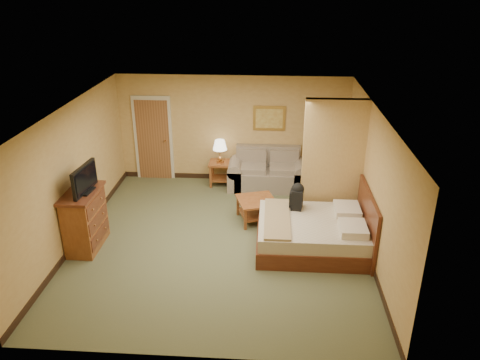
# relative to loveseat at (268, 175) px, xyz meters

# --- Properties ---
(floor) EXTENTS (6.00, 6.00, 0.00)m
(floor) POSITION_rel_loveseat_xyz_m (-0.87, -2.58, -0.31)
(floor) COLOR #585D3C
(floor) RESTS_ON ground
(ceiling) EXTENTS (6.00, 6.00, 0.00)m
(ceiling) POSITION_rel_loveseat_xyz_m (-0.87, -2.58, 2.29)
(ceiling) COLOR white
(ceiling) RESTS_ON back_wall
(back_wall) EXTENTS (5.50, 0.02, 2.60)m
(back_wall) POSITION_rel_loveseat_xyz_m (-0.87, 0.42, 0.99)
(back_wall) COLOR tan
(back_wall) RESTS_ON floor
(left_wall) EXTENTS (0.02, 6.00, 2.60)m
(left_wall) POSITION_rel_loveseat_xyz_m (-3.62, -2.58, 0.99)
(left_wall) COLOR tan
(left_wall) RESTS_ON floor
(right_wall) EXTENTS (0.02, 6.00, 2.60)m
(right_wall) POSITION_rel_loveseat_xyz_m (1.88, -2.58, 0.99)
(right_wall) COLOR tan
(right_wall) RESTS_ON floor
(partition) EXTENTS (1.20, 0.15, 2.60)m
(partition) POSITION_rel_loveseat_xyz_m (1.28, -1.65, 0.99)
(partition) COLOR tan
(partition) RESTS_ON floor
(door) EXTENTS (0.94, 0.16, 2.10)m
(door) POSITION_rel_loveseat_xyz_m (-2.82, 0.39, 0.72)
(door) COLOR beige
(door) RESTS_ON floor
(baseboard) EXTENTS (5.50, 0.02, 0.12)m
(baseboard) POSITION_rel_loveseat_xyz_m (-0.87, 0.41, -0.25)
(baseboard) COLOR black
(baseboard) RESTS_ON floor
(loveseat) EXTENTS (1.88, 0.87, 0.95)m
(loveseat) POSITION_rel_loveseat_xyz_m (0.00, 0.00, 0.00)
(loveseat) COLOR gray
(loveseat) RESTS_ON floor
(side_table) EXTENTS (0.53, 0.53, 0.58)m
(side_table) POSITION_rel_loveseat_xyz_m (-1.15, 0.07, 0.08)
(side_table) COLOR brown
(side_table) RESTS_ON floor
(table_lamp) EXTENTS (0.34, 0.34, 0.56)m
(table_lamp) POSITION_rel_loveseat_xyz_m (-1.15, 0.07, 0.70)
(table_lamp) COLOR #B67E42
(table_lamp) RESTS_ON side_table
(coffee_table) EXTENTS (0.94, 0.94, 0.48)m
(coffee_table) POSITION_rel_loveseat_xyz_m (-0.21, -1.70, 0.04)
(coffee_table) COLOR brown
(coffee_table) RESTS_ON floor
(wall_picture) EXTENTS (0.76, 0.04, 0.59)m
(wall_picture) POSITION_rel_loveseat_xyz_m (-0.00, 0.40, 1.29)
(wall_picture) COLOR #B78E3F
(wall_picture) RESTS_ON back_wall
(dresser) EXTENTS (0.56, 1.07, 1.14)m
(dresser) POSITION_rel_loveseat_xyz_m (-3.34, -2.93, 0.26)
(dresser) COLOR brown
(dresser) RESTS_ON floor
(tv) EXTENTS (0.24, 0.83, 0.51)m
(tv) POSITION_rel_loveseat_xyz_m (-3.24, -2.93, 1.07)
(tv) COLOR black
(tv) RESTS_ON dresser
(bed) EXTENTS (2.09, 1.77, 1.15)m
(bed) POSITION_rel_loveseat_xyz_m (0.95, -2.68, 0.00)
(bed) COLOR #4F2112
(bed) RESTS_ON floor
(backpack) EXTENTS (0.25, 0.33, 0.52)m
(backpack) POSITION_rel_loveseat_xyz_m (0.59, -2.18, 0.53)
(backpack) COLOR black
(backpack) RESTS_ON bed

